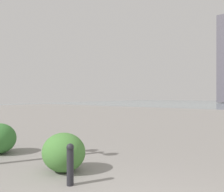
% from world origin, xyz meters
% --- Properties ---
extents(bollard_near, '(0.13, 0.13, 0.72)m').
position_xyz_m(bollard_near, '(1.58, -0.88, 0.38)').
color(bollard_near, '#232328').
rests_on(bollard_near, ground).
extents(shrub_tall, '(0.92, 0.83, 0.78)m').
position_xyz_m(shrub_tall, '(2.24, -1.31, 0.39)').
color(shrub_tall, '#477F38').
rests_on(shrub_tall, ground).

